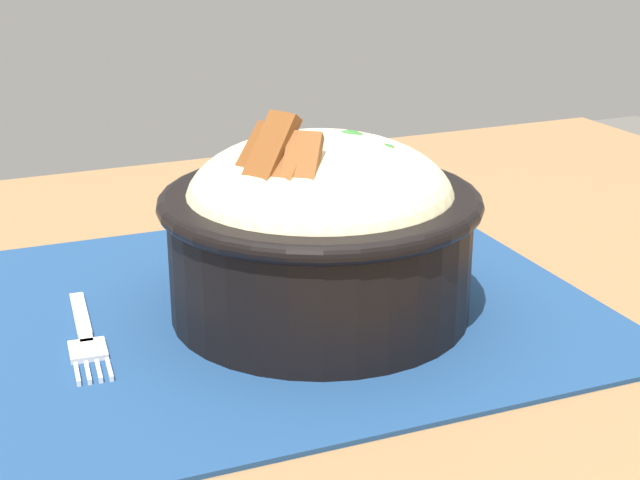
{
  "coord_description": "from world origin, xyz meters",
  "views": [
    {
      "loc": [
        0.2,
        0.52,
        1.01
      ],
      "look_at": [
        -0.03,
        -0.0,
        0.8
      ],
      "focal_mm": 53.06,
      "sensor_mm": 36.0,
      "label": 1
    }
  ],
  "objects": [
    {
      "name": "table",
      "position": [
        0.0,
        0.0,
        0.67
      ],
      "size": [
        1.13,
        0.83,
        0.74
      ],
      "color": "olive",
      "rests_on": "ground_plane"
    },
    {
      "name": "placemat",
      "position": [
        0.02,
        -0.02,
        0.75
      ],
      "size": [
        0.46,
        0.36,
        0.0
      ],
      "primitive_type": "cube",
      "rotation": [
        0.0,
        0.0,
        -0.03
      ],
      "color": "navy",
      "rests_on": "table"
    },
    {
      "name": "bowl",
      "position": [
        -0.03,
        0.0,
        0.81
      ],
      "size": [
        0.21,
        0.21,
        0.14
      ],
      "color": "black",
      "rests_on": "placemat"
    },
    {
      "name": "fork",
      "position": [
        0.12,
        -0.02,
        0.75
      ],
      "size": [
        0.03,
        0.13,
        0.0
      ],
      "color": "silver",
      "rests_on": "placemat"
    }
  ]
}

